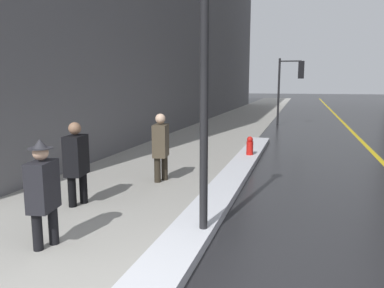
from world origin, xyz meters
TOP-DOWN VIEW (x-y plane):
  - sidewalk_slab at (-2.00, 15.00)m, footprint 4.00×80.00m
  - road_centre_stripe at (4.00, 15.00)m, footprint 0.16×80.00m
  - snow_bank_curb at (0.20, 5.35)m, footprint 0.65×12.42m
  - lamp_post at (0.38, 1.95)m, footprint 0.28×0.28m
  - traffic_light_near at (1.14, 17.42)m, footprint 1.31×0.32m
  - pedestrian_in_fedora at (-1.63, 1.00)m, footprint 0.35×0.51m
  - pedestrian_in_glasses at (-2.24, 2.72)m, footprint 0.38×0.55m
  - pedestrian_nearside at (-1.38, 4.77)m, footprint 0.38×0.55m
  - fire_hydrant at (0.25, 7.87)m, footprint 0.20×0.20m

SIDE VIEW (x-z plane):
  - road_centre_stripe at x=4.00m, z-range 0.00..0.00m
  - sidewalk_slab at x=-2.00m, z-range 0.00..0.01m
  - snow_bank_curb at x=0.20m, z-range 0.00..0.15m
  - fire_hydrant at x=0.25m, z-range 0.00..0.70m
  - pedestrian_in_fedora at x=-1.63m, z-range 0.07..1.60m
  - pedestrian_in_glasses at x=-2.24m, z-range 0.09..1.65m
  - pedestrian_nearside at x=-1.38m, z-range 0.09..1.67m
  - traffic_light_near at x=1.14m, z-range 0.78..4.33m
  - lamp_post at x=0.38m, z-range 0.46..4.73m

